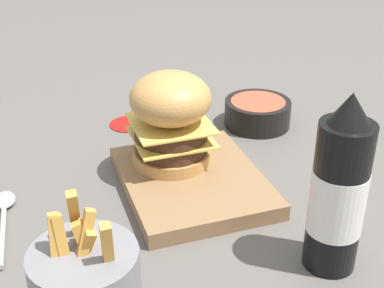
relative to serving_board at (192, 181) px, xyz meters
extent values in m
plane|color=#5B5651|center=(0.05, -0.02, -0.01)|extent=(6.00, 6.00, 0.00)
cube|color=olive|center=(0.00, 0.00, 0.00)|extent=(0.24, 0.19, 0.02)
cylinder|color=tan|center=(0.05, 0.02, 0.02)|extent=(0.12, 0.12, 0.02)
cylinder|color=#422819|center=(0.05, 0.02, 0.04)|extent=(0.11, 0.11, 0.02)
cube|color=#EAC656|center=(0.05, 0.02, 0.05)|extent=(0.11, 0.11, 0.00)
cylinder|color=#422819|center=(0.05, 0.02, 0.06)|extent=(0.11, 0.11, 0.02)
cube|color=#EAC656|center=(0.05, 0.02, 0.07)|extent=(0.11, 0.11, 0.00)
ellipsoid|color=tan|center=(0.05, 0.02, 0.11)|extent=(0.12, 0.12, 0.08)
cylinder|color=black|center=(-0.21, -0.10, 0.08)|extent=(0.06, 0.06, 0.18)
cylinder|color=white|center=(-0.21, -0.10, 0.08)|extent=(0.06, 0.06, 0.08)
cone|color=black|center=(-0.21, -0.10, 0.19)|extent=(0.05, 0.05, 0.04)
cube|color=gold|center=(-0.21, 0.18, 0.09)|extent=(0.02, 0.03, 0.08)
cube|color=gold|center=(-0.20, 0.18, 0.08)|extent=(0.01, 0.01, 0.07)
cube|color=gold|center=(-0.21, 0.18, 0.08)|extent=(0.02, 0.03, 0.07)
cube|color=gold|center=(-0.18, 0.18, 0.09)|extent=(0.03, 0.01, 0.10)
cube|color=gold|center=(-0.21, 0.18, 0.08)|extent=(0.02, 0.02, 0.07)
cube|color=gold|center=(-0.20, 0.20, 0.08)|extent=(0.02, 0.01, 0.08)
cube|color=gold|center=(-0.23, 0.16, 0.09)|extent=(0.03, 0.01, 0.08)
cube|color=gold|center=(-0.20, 0.21, 0.08)|extent=(0.03, 0.01, 0.08)
cylinder|color=black|center=(0.16, -0.18, 0.01)|extent=(0.12, 0.12, 0.05)
cylinder|color=#CC4C33|center=(0.16, -0.18, 0.03)|extent=(0.10, 0.10, 0.01)
cylinder|color=#B2B2B7|center=(-0.03, 0.27, -0.01)|extent=(0.13, 0.01, 0.01)
ellipsoid|color=#B2B2B7|center=(0.05, 0.26, -0.01)|extent=(0.04, 0.03, 0.01)
cylinder|color=#9E140F|center=(0.24, 0.04, -0.01)|extent=(0.07, 0.07, 0.00)
camera|label=1|loc=(-0.62, 0.21, 0.41)|focal=50.00mm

